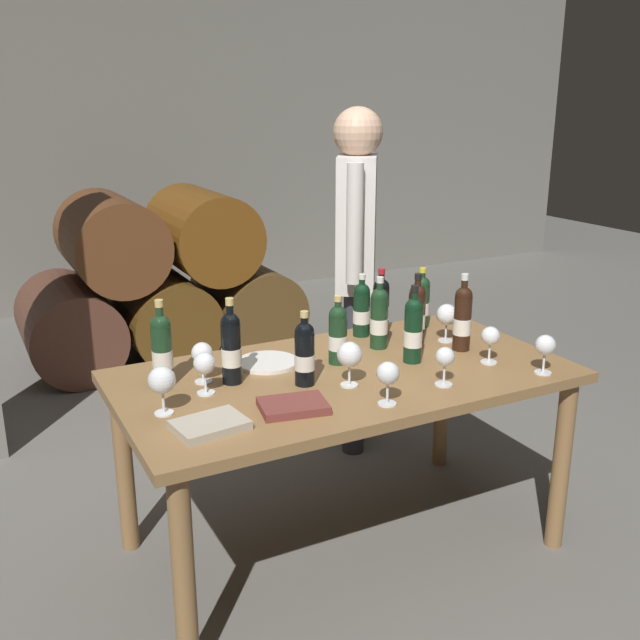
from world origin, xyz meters
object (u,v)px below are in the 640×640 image
(wine_bottle_9, at_px, (362,309))
(wine_glass_1, at_px, (350,355))
(tasting_notebook, at_px, (293,406))
(wine_bottle_7, at_px, (381,305))
(wine_bottle_5, at_px, (421,301))
(wine_bottle_3, at_px, (462,317))
(serving_plate, at_px, (268,362))
(wine_bottle_0, at_px, (162,349))
(wine_bottle_6, at_px, (413,329))
(wine_glass_4, at_px, (162,381))
(sommelier_presenting, at_px, (356,250))
(wine_bottle_4, at_px, (379,317))
(wine_glass_8, at_px, (445,358))
(wine_bottle_10, at_px, (338,334))
(wine_bottle_8, at_px, (417,313))
(wine_glass_5, at_px, (205,365))
(wine_bottle_1, at_px, (231,347))
(dining_table, at_px, (344,394))
(wine_glass_6, at_px, (447,315))
(wine_bottle_2, at_px, (305,353))
(wine_glass_0, at_px, (388,375))
(wine_glass_3, at_px, (202,354))
(wine_glass_2, at_px, (490,337))

(wine_bottle_9, height_order, wine_glass_1, wine_bottle_9)
(wine_glass_1, bearing_deg, tasting_notebook, -159.94)
(wine_bottle_7, bearing_deg, wine_bottle_5, -0.52)
(wine_bottle_3, relative_size, serving_plate, 1.33)
(wine_bottle_0, bearing_deg, wine_bottle_6, -12.52)
(wine_glass_4, relative_size, sommelier_presenting, 0.10)
(wine_bottle_4, height_order, tasting_notebook, wine_bottle_4)
(wine_bottle_3, bearing_deg, wine_bottle_5, 83.97)
(wine_bottle_3, height_order, wine_glass_1, wine_bottle_3)
(wine_glass_1, distance_m, wine_glass_8, 0.34)
(wine_bottle_5, bearing_deg, wine_bottle_7, 179.48)
(wine_glass_4, bearing_deg, wine_bottle_10, 11.89)
(wine_bottle_4, distance_m, wine_bottle_8, 0.18)
(wine_bottle_8, xyz_separation_m, wine_glass_8, (-0.18, -0.44, -0.03))
(sommelier_presenting, bearing_deg, wine_glass_5, -145.03)
(wine_glass_5, relative_size, serving_plate, 0.63)
(wine_bottle_1, height_order, wine_bottle_4, wine_bottle_1)
(wine_bottle_3, xyz_separation_m, wine_bottle_9, (-0.27, 0.34, -0.02))
(wine_bottle_5, bearing_deg, wine_glass_8, -118.14)
(wine_bottle_9, bearing_deg, serving_plate, -164.63)
(wine_bottle_4, relative_size, wine_glass_4, 1.83)
(wine_bottle_6, height_order, serving_plate, wine_bottle_6)
(dining_table, relative_size, wine_bottle_6, 5.51)
(wine_bottle_9, relative_size, wine_glass_6, 1.68)
(wine_bottle_5, bearing_deg, wine_bottle_2, -153.77)
(wine_bottle_9, distance_m, wine_glass_6, 0.36)
(wine_bottle_5, relative_size, wine_bottle_10, 1.00)
(wine_glass_0, bearing_deg, wine_bottle_2, 119.98)
(wine_bottle_1, distance_m, wine_glass_3, 0.11)
(wine_bottle_4, height_order, wine_glass_0, wine_bottle_4)
(wine_bottle_2, relative_size, wine_glass_2, 1.87)
(wine_bottle_1, xyz_separation_m, tasting_notebook, (0.09, -0.32, -0.12))
(wine_glass_5, xyz_separation_m, tasting_notebook, (0.21, -0.27, -0.09))
(dining_table, bearing_deg, wine_glass_8, -47.86)
(wine_glass_6, relative_size, tasting_notebook, 0.74)
(wine_glass_8, bearing_deg, wine_bottle_3, 44.01)
(wine_glass_2, distance_m, sommelier_presenting, 0.95)
(dining_table, relative_size, wine_glass_0, 11.16)
(wine_glass_3, height_order, serving_plate, wine_glass_3)
(wine_bottle_5, distance_m, serving_plate, 0.83)
(wine_bottle_7, distance_m, sommelier_presenting, 0.45)
(wine_bottle_3, xyz_separation_m, wine_glass_2, (-0.00, -0.18, -0.03))
(wine_glass_2, distance_m, tasting_notebook, 0.88)
(wine_bottle_8, relative_size, serving_plate, 1.24)
(wine_glass_3, distance_m, wine_glass_8, 0.87)
(wine_bottle_4, xyz_separation_m, wine_glass_8, (-0.01, -0.46, -0.03))
(wine_bottle_5, xyz_separation_m, wine_glass_4, (-1.30, -0.40, -0.00))
(wine_bottle_0, distance_m, wine_bottle_7, 1.03)
(wine_bottle_6, bearing_deg, wine_glass_0, -135.36)
(wine_bottle_10, distance_m, wine_glass_5, 0.56)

